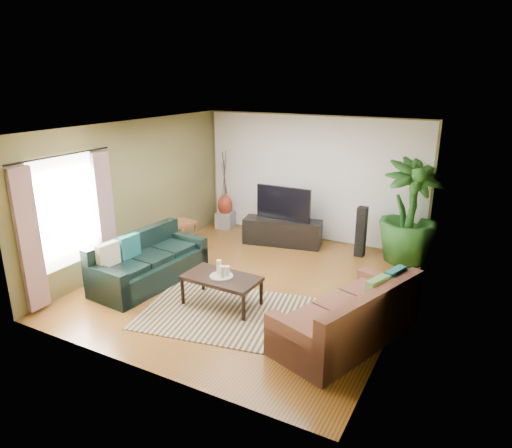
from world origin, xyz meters
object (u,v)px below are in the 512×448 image
Objects in this scene: tv_stand at (282,232)px; side_table at (181,234)px; television at (283,203)px; speaker_right at (361,232)px; speaker_left at (265,214)px; vase at (225,205)px; coffee_table at (222,291)px; pedestal at (225,220)px; sofa_right at (347,311)px; potted_plant at (409,212)px; sofa_left at (150,260)px.

tv_stand reaches higher than side_table.
speaker_right is (1.66, 0.12, -0.40)m from television.
speaker_left is 1.96m from side_table.
speaker_right is 3.34m from vase.
coffee_table is 3.10× the size of pedestal.
television is at bearing 31.16° from side_table.
sofa_right is at bearing -41.15° from speaker_left.
speaker_left is at bearing 2.14° from vase.
potted_plant is (0.85, 0.16, 0.49)m from speaker_right.
vase is 0.90× the size of side_table.
vase is (-4.19, 0.09, -0.44)m from potted_plant.
coffee_table is at bearing -59.07° from vase.
tv_stand is 4.33× the size of pedestal.
tv_stand is 2.15m from side_table.
tv_stand is at bearing -122.61° from sofa_right.
sofa_right is 2.03m from coffee_table.
vase is at bearing -110.72° from sofa_right.
sofa_left reaches higher than pedestal.
sofa_right is 4.58m from side_table.
speaker_right reaches higher than coffee_table.
speaker_right is at bearing 0.44° from speaker_left.
tv_stand is at bearing -13.06° from vase.
speaker_left is 2.53× the size of pedestal.
speaker_left is at bearing 147.85° from television.
speaker_left reaches higher than coffee_table.
television reaches higher than side_table.
sofa_left is 4.27× the size of vase.
speaker_right is (1.66, 0.14, 0.23)m from tv_stand.
sofa_left is 3.57m from sofa_right.
coffee_table is at bearing -124.28° from potted_plant.
tv_stand is at bearing -174.92° from speaker_right.
sofa_left is 2.06× the size of speaker_right.
side_table is (-3.51, -1.24, -0.24)m from speaker_right.
coffee_table reaches higher than pedestal.
pedestal is (-4.19, 0.09, -0.81)m from potted_plant.
potted_plant is 4.27m from pedestal.
speaker_left is 3.20m from potted_plant.
speaker_right reaches higher than vase.
potted_plant is 3.70× the size of side_table.
sofa_left is 3.07m from tv_stand.
speaker_left reaches higher than sofa_left.
sofa_right reaches higher than tv_stand.
television reaches higher than pedestal.
vase is (-1.68, 0.37, -0.35)m from television.
sofa_right is 5.23m from vase.
coffee_table is 3.88m from vase.
speaker_left is at bearing -5.64° from sofa_left.
speaker_right is at bearing 67.97° from coffee_table.
sofa_right is 1.84× the size of coffee_table.
speaker_left reaches higher than sofa_right.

